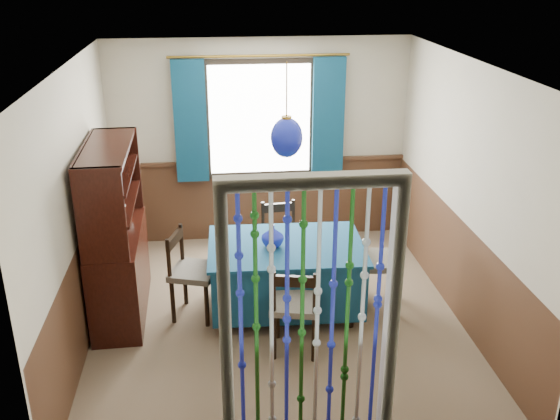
{
  "coord_description": "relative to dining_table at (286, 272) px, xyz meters",
  "views": [
    {
      "loc": [
        -0.57,
        -5.32,
        3.35
      ],
      "look_at": [
        0.05,
        0.23,
        1.07
      ],
      "focal_mm": 40.0,
      "sensor_mm": 36.0,
      "label": 1
    }
  ],
  "objects": [
    {
      "name": "doorway",
      "position": [
        -0.1,
        -2.11,
        0.62
      ],
      "size": [
        1.16,
        0.12,
        2.18
      ],
      "primitive_type": null,
      "color": "silver",
      "rests_on": "ground"
    },
    {
      "name": "chair_left",
      "position": [
        -0.94,
        0.01,
        0.05
      ],
      "size": [
        0.54,
        0.55,
        0.9
      ],
      "rotation": [
        0.0,
        0.0,
        -1.88
      ],
      "color": "black",
      "rests_on": "floor"
    },
    {
      "name": "window",
      "position": [
        -0.1,
        1.78,
        1.12
      ],
      "size": [
        1.32,
        0.12,
        1.42
      ],
      "primitive_type": "cube",
      "color": "black",
      "rests_on": "wall_back"
    },
    {
      "name": "chair_far",
      "position": [
        0.03,
        0.71,
        0.03
      ],
      "size": [
        0.46,
        0.44,
        0.86
      ],
      "rotation": [
        0.0,
        0.0,
        3.24
      ],
      "color": "black",
      "rests_on": "floor"
    },
    {
      "name": "wall_left",
      "position": [
        -1.9,
        -0.17,
        0.82
      ],
      "size": [
        0.0,
        4.0,
        4.0
      ],
      "primitive_type": "plane",
      "rotation": [
        1.57,
        0.0,
        1.57
      ],
      "color": "#BAB098",
      "rests_on": "ground"
    },
    {
      "name": "chair_right",
      "position": [
        0.96,
        -0.01,
        0.07
      ],
      "size": [
        0.49,
        0.5,
        0.94
      ],
      "rotation": [
        0.0,
        0.0,
        1.47
      ],
      "color": "black",
      "rests_on": "floor"
    },
    {
      "name": "ceiling",
      "position": [
        -0.1,
        -0.17,
        2.07
      ],
      "size": [
        4.0,
        4.0,
        0.0
      ],
      "primitive_type": "plane",
      "rotation": [
        3.14,
        0.0,
        0.0
      ],
      "color": "silver",
      "rests_on": "ground"
    },
    {
      "name": "wall_right",
      "position": [
        1.7,
        -0.17,
        0.82
      ],
      "size": [
        0.0,
        4.0,
        4.0
      ],
      "primitive_type": "plane",
      "rotation": [
        1.57,
        0.0,
        -1.57
      ],
      "color": "#BAB098",
      "rests_on": "ground"
    },
    {
      "name": "sideboard",
      "position": [
        -1.65,
        0.15,
        0.18
      ],
      "size": [
        0.49,
        1.34,
        1.74
      ],
      "rotation": [
        0.0,
        0.0,
        0.02
      ],
      "color": "black",
      "rests_on": "floor"
    },
    {
      "name": "dining_table",
      "position": [
        0.0,
        0.0,
        0.0
      ],
      "size": [
        1.55,
        1.1,
        0.73
      ],
      "rotation": [
        0.0,
        0.0,
        -0.03
      ],
      "color": "navy",
      "rests_on": "floor"
    },
    {
      "name": "vase_sideboard",
      "position": [
        -1.59,
        0.43,
        0.55
      ],
      "size": [
        0.21,
        0.21,
        0.2
      ],
      "primitive_type": "imported",
      "rotation": [
        0.0,
        0.0,
        0.09
      ],
      "color": "beige",
      "rests_on": "sideboard"
    },
    {
      "name": "bowl_shelf",
      "position": [
        -1.59,
        -0.12,
        0.8
      ],
      "size": [
        0.26,
        0.26,
        0.06
      ],
      "primitive_type": "imported",
      "rotation": [
        0.0,
        0.0,
        -0.12
      ],
      "color": "beige",
      "rests_on": "sideboard"
    },
    {
      "name": "chair_near",
      "position": [
        -0.0,
        -0.73,
        0.04
      ],
      "size": [
        0.51,
        0.49,
        0.88
      ],
      "rotation": [
        0.0,
        0.0,
        -0.2
      ],
      "color": "black",
      "rests_on": "floor"
    },
    {
      "name": "wainscot_left",
      "position": [
        -1.89,
        -0.17,
        0.07
      ],
      "size": [
        0.0,
        4.0,
        4.0
      ],
      "primitive_type": "plane",
      "rotation": [
        1.57,
        0.0,
        1.57
      ],
      "color": "#462B1A",
      "rests_on": "ground"
    },
    {
      "name": "wall_back",
      "position": [
        -0.1,
        1.83,
        0.82
      ],
      "size": [
        3.6,
        0.0,
        3.6
      ],
      "primitive_type": "plane",
      "rotation": [
        1.57,
        0.0,
        0.0
      ],
      "color": "#BAB098",
      "rests_on": "ground"
    },
    {
      "name": "wainscot_back",
      "position": [
        -0.1,
        1.82,
        0.07
      ],
      "size": [
        3.6,
        0.0,
        3.6
      ],
      "primitive_type": "plane",
      "rotation": [
        1.57,
        0.0,
        0.0
      ],
      "color": "#462B1A",
      "rests_on": "ground"
    },
    {
      "name": "wainscot_right",
      "position": [
        1.68,
        -0.17,
        0.07
      ],
      "size": [
        0.0,
        4.0,
        4.0
      ],
      "primitive_type": "plane",
      "rotation": [
        1.57,
        0.0,
        -1.57
      ],
      "color": "#462B1A",
      "rests_on": "ground"
    },
    {
      "name": "wainscot_front",
      "position": [
        -0.1,
        -2.15,
        0.07
      ],
      "size": [
        3.6,
        0.0,
        3.6
      ],
      "primitive_type": "plane",
      "rotation": [
        -1.57,
        0.0,
        0.0
      ],
      "color": "#462B1A",
      "rests_on": "ground"
    },
    {
      "name": "vase_table",
      "position": [
        -0.13,
        -0.03,
        0.41
      ],
      "size": [
        0.26,
        0.26,
        0.21
      ],
      "primitive_type": "imported",
      "rotation": [
        0.0,
        0.0,
        0.42
      ],
      "color": "#152095",
      "rests_on": "dining_table"
    },
    {
      "name": "wall_front",
      "position": [
        -0.1,
        -2.17,
        0.82
      ],
      "size": [
        3.6,
        0.0,
        3.6
      ],
      "primitive_type": "plane",
      "rotation": [
        -1.57,
        0.0,
        0.0
      ],
      "color": "#BAB098",
      "rests_on": "ground"
    },
    {
      "name": "floor",
      "position": [
        -0.1,
        -0.17,
        -0.43
      ],
      "size": [
        4.0,
        4.0,
        0.0
      ],
      "primitive_type": "plane",
      "color": "brown",
      "rests_on": "ground"
    },
    {
      "name": "pendant_lamp",
      "position": [
        0.0,
        0.0,
        1.39
      ],
      "size": [
        0.3,
        0.3,
        0.87
      ],
      "color": "olive",
      "rests_on": "ceiling"
    }
  ]
}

